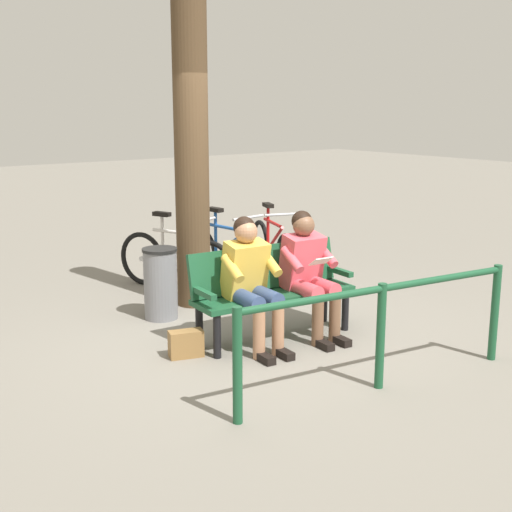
{
  "coord_description": "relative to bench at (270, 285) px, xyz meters",
  "views": [
    {
      "loc": [
        3.69,
        4.96,
        2.19
      ],
      "look_at": [
        -0.18,
        -0.21,
        0.75
      ],
      "focal_mm": 48.0,
      "sensor_mm": 36.0,
      "label": 1
    }
  ],
  "objects": [
    {
      "name": "ground_plane",
      "position": [
        0.18,
        -0.0,
        -0.51
      ],
      "size": [
        40.0,
        40.0,
        0.0
      ],
      "primitive_type": "plane",
      "color": "slate"
    },
    {
      "name": "railing_fence",
      "position": [
        0.08,
        1.49,
        0.07
      ],
      "size": [
        2.56,
        0.4,
        0.85
      ],
      "rotation": [
        0.0,
        0.0,
        -0.13
      ],
      "color": "#194C2D",
      "rests_on": "ground"
    },
    {
      "name": "bicycle_orange",
      "position": [
        -0.76,
        -1.88,
        -0.15
      ],
      "size": [
        0.48,
        1.67,
        0.94
      ],
      "rotation": [
        0.0,
        0.0,
        1.7
      ],
      "color": "black",
      "rests_on": "ground"
    },
    {
      "name": "person_companion",
      "position": [
        0.33,
        0.14,
        0.16
      ],
      "size": [
        0.51,
        0.79,
        1.2
      ],
      "rotation": [
        0.0,
        0.0,
        -0.08
      ],
      "color": "gold",
      "rests_on": "ground"
    },
    {
      "name": "litter_bin",
      "position": [
        0.57,
        -1.12,
        -0.13
      ],
      "size": [
        0.36,
        0.36,
        0.75
      ],
      "color": "slate",
      "rests_on": "ground"
    },
    {
      "name": "bicycle_black",
      "position": [
        -0.11,
        -1.98,
        -0.15
      ],
      "size": [
        0.74,
        1.57,
        0.94
      ],
      "rotation": [
        0.0,
        0.0,
        1.97
      ],
      "color": "black",
      "rests_on": "ground"
    },
    {
      "name": "tree_trunk",
      "position": [
        0.02,
        -1.35,
        1.19
      ],
      "size": [
        0.37,
        0.37,
        3.38
      ],
      "primitive_type": "cylinder",
      "color": "#4C3823",
      "rests_on": "ground"
    },
    {
      "name": "handbag",
      "position": [
        0.94,
        0.0,
        -0.39
      ],
      "size": [
        0.33,
        0.22,
        0.24
      ],
      "primitive_type": "cube",
      "rotation": [
        0.0,
        0.0,
        -0.3
      ],
      "color": "olive",
      "rests_on": "ground"
    },
    {
      "name": "bicycle_red",
      "position": [
        -1.43,
        -1.79,
        -0.15
      ],
      "size": [
        0.67,
        1.61,
        0.94
      ],
      "rotation": [
        0.0,
        0.0,
        1.24
      ],
      "color": "black",
      "rests_on": "ground"
    },
    {
      "name": "bench",
      "position": [
        0.0,
        0.0,
        0.0
      ],
      "size": [
        1.63,
        0.61,
        0.87
      ],
      "rotation": [
        0.0,
        0.0,
        -0.08
      ],
      "color": "#194C2D",
      "rests_on": "ground"
    },
    {
      "name": "person_reading",
      "position": [
        -0.31,
        0.19,
        0.16
      ],
      "size": [
        0.51,
        0.79,
        1.2
      ],
      "rotation": [
        0.0,
        0.0,
        -0.08
      ],
      "color": "#D84C59",
      "rests_on": "ground"
    }
  ]
}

